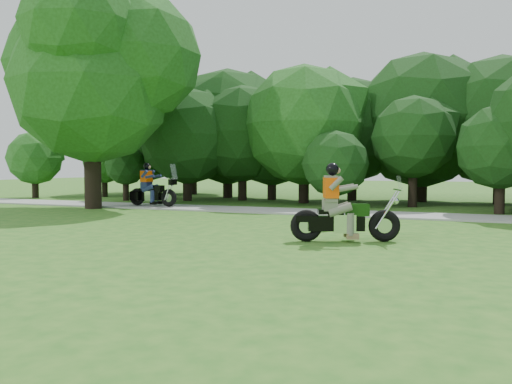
% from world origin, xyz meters
% --- Properties ---
extents(ground, '(100.00, 100.00, 0.00)m').
position_xyz_m(ground, '(0.00, 0.00, 0.00)').
color(ground, '#26631C').
rests_on(ground, ground).
extents(walkway, '(60.00, 2.20, 0.06)m').
position_xyz_m(walkway, '(0.00, 8.00, 0.03)').
color(walkway, gray).
rests_on(walkway, ground).
extents(tree_line, '(39.89, 12.68, 7.23)m').
position_xyz_m(tree_line, '(0.69, 14.59, 3.57)').
color(tree_line, black).
rests_on(tree_line, ground).
extents(big_tree_west, '(8.64, 6.56, 9.96)m').
position_xyz_m(big_tree_west, '(-10.54, 6.85, 5.76)').
color(big_tree_west, black).
rests_on(big_tree_west, ground).
extents(chopper_motorcycle, '(2.47, 1.32, 1.82)m').
position_xyz_m(chopper_motorcycle, '(0.88, 1.38, 0.67)').
color(chopper_motorcycle, black).
rests_on(chopper_motorcycle, ground).
extents(touring_motorcycle, '(2.39, 0.76, 1.82)m').
position_xyz_m(touring_motorcycle, '(-8.61, 7.77, 0.72)').
color(touring_motorcycle, black).
rests_on(touring_motorcycle, walkway).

